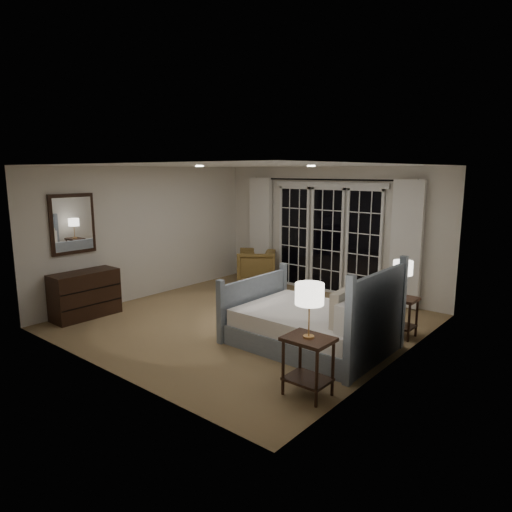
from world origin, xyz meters
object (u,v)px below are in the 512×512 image
Objects in this scene: nightstand_right at (400,311)px; lamp_left at (310,295)px; nightstand_left at (308,357)px; dresser at (85,294)px; armchair at (256,266)px; lamp_right at (403,268)px; bed at (314,325)px.

lamp_left is (-0.04, -2.39, 0.75)m from nightstand_right.
nightstand_left is at bearing -91.01° from nightstand_right.
dresser reaches higher than nightstand_left.
dresser reaches higher than armchair.
lamp_right is at bearing 88.99° from nightstand_left.
lamp_left reaches higher than nightstand_left.
lamp_right reaches higher than nightstand_right.
bed reaches higher than lamp_right.
nightstand_right is 1.01× the size of lamp_left.
nightstand_left is 2.46m from lamp_right.
nightstand_left is at bearing -90.00° from lamp_left.
lamp_left is 1.10× the size of lamp_right.
nightstand_right is at bearing 29.45° from dresser.
dresser is (-3.65, -1.33, 0.08)m from bed.
bed is 3.89m from dresser.
nightstand_right is 0.55× the size of dresser.
nightstand_left is 0.81× the size of armchair.
nightstand_left is 0.70m from lamp_left.
dresser is at bearing -150.55° from nightstand_right.
armchair is at bearing 136.08° from lamp_left.
armchair is at bearing 142.05° from bed.
bed is 1.39m from nightstand_right.
dresser is at bearing -150.55° from lamp_right.
dresser is (-0.70, -3.64, 0.02)m from armchair.
nightstand_right is at bearing 36.27° from armchair.
dresser is at bearing -178.66° from lamp_left.
lamp_right is 0.67× the size of armchair.
lamp_left reaches higher than bed.
nightstand_left is 5.10m from armchair.
armchair is at bearing 162.83° from nightstand_right.
nightstand_right is 0.64m from lamp_right.
lamp_left is 2.39m from lamp_right.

